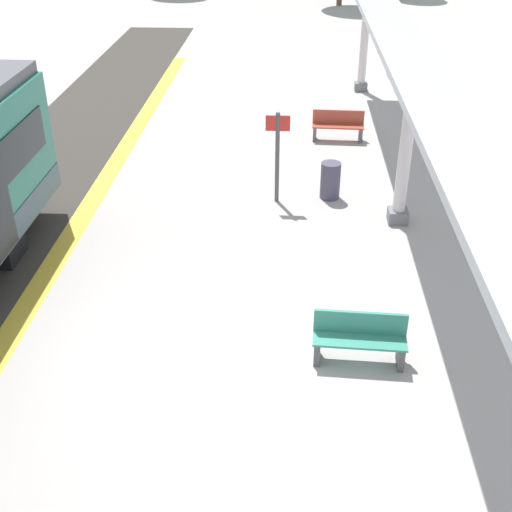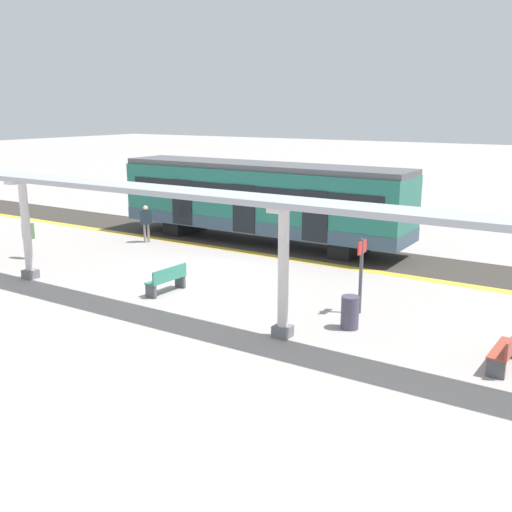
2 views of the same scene
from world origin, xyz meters
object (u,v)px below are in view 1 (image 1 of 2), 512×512
Objects in this scene: bench_mid_platform at (338,125)px; bench_far_end at (360,338)px; trash_bin at (330,180)px; platform_info_sign at (277,149)px; canopy_pillar_fourth at (364,41)px; canopy_pillar_third at (406,150)px.

bench_mid_platform and bench_far_end have the same top height.
trash_bin reaches higher than bench_mid_platform.
bench_mid_platform is 0.69× the size of platform_info_sign.
platform_info_sign is at bearing -106.50° from canopy_pillar_fourth.
bench_far_end is 6.19m from platform_info_sign.
platform_info_sign is (-1.68, -4.28, 0.89)m from bench_mid_platform.
platform_info_sign is (-1.29, -0.26, 0.88)m from trash_bin.
bench_mid_platform is at bearing 84.42° from trash_bin.
bench_far_end is 6.21m from trash_bin.
trash_bin is 0.41× the size of platform_info_sign.
bench_mid_platform is at bearing -102.16° from canopy_pillar_fourth.
canopy_pillar_fourth is 2.26× the size of bench_far_end.
canopy_pillar_third and canopy_pillar_fourth have the same top height.
bench_far_end is at bearing -88.06° from trash_bin.
trash_bin is at bearing -95.58° from bench_mid_platform.
canopy_pillar_third is 5.31m from bench_far_end.
canopy_pillar_third is 10.32m from canopy_pillar_fourth.
trash_bin is 1.58m from platform_info_sign.
trash_bin is (-0.21, 6.20, 0.01)m from bench_far_end.
trash_bin is at bearing 91.94° from bench_far_end.
canopy_pillar_fourth is 2.27× the size of bench_mid_platform.
canopy_pillar_third is 1.00× the size of canopy_pillar_fourth.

